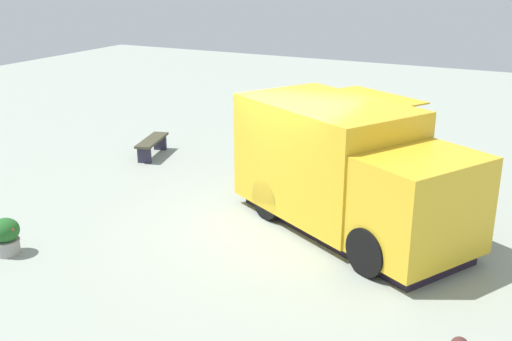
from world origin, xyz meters
The scene contains 5 objects.
ground_plane centered at (0.00, 0.00, 0.00)m, with size 40.00×40.00×0.00m, color #969F92.
food_truck centered at (1.29, 0.14, 1.10)m, with size 5.08×4.25×2.30m.
planter_flowering_near centered at (0.90, 4.83, 0.37)m, with size 0.47×0.47×0.74m.
planter_flowering_far centered at (-3.48, -3.51, 0.34)m, with size 0.48×0.48×0.65m.
plaza_bench centered at (-4.62, 2.20, 0.34)m, with size 0.78×1.50×0.45m.
Camera 1 is at (4.60, -9.99, 4.72)m, focal length 42.86 mm.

